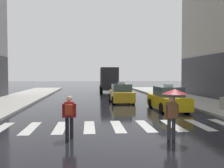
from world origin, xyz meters
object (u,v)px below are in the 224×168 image
Objects in this scene: pedestrian_with_umbrella at (174,100)px; taxi_lead at (168,99)px; taxi_second at (121,94)px; pedestrian_with_backpack at (69,113)px; box_truck at (108,79)px.

taxi_lead is at bearing 73.35° from pedestrian_with_umbrella.
taxi_second reaches higher than pedestrian_with_backpack.
taxi_second is at bearing 73.30° from pedestrian_with_backpack.
taxi_lead is 5.73m from taxi_second.
box_truck is at bearing 91.17° from pedestrian_with_umbrella.
taxi_second is at bearing -89.06° from box_truck.
pedestrian_with_umbrella is 1.18× the size of pedestrian_with_backpack.
pedestrian_with_umbrella is at bearing -88.62° from taxi_second.
box_truck is at bearing 90.94° from taxi_second.
taxi_lead is 2.36× the size of pedestrian_with_umbrella.
taxi_lead is 8.07m from pedestrian_with_umbrella.
taxi_lead is at bearing -62.91° from taxi_second.
box_truck is (-0.20, 11.94, 1.13)m from taxi_second.
pedestrian_with_umbrella is at bearing -88.83° from box_truck.
box_truck reaches higher than pedestrian_with_umbrella.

